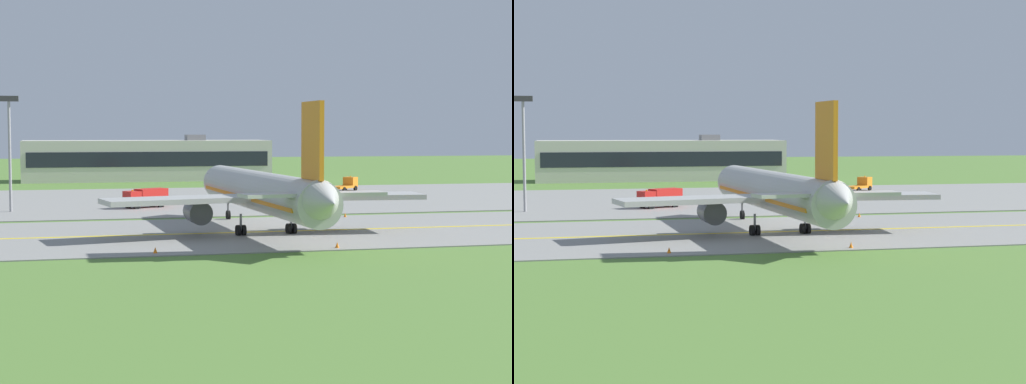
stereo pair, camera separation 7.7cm
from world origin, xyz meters
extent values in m
plane|color=#517A33|center=(0.00, 0.00, 0.00)|extent=(500.00, 500.00, 0.00)
cube|color=gray|center=(0.00, 0.00, 0.05)|extent=(240.00, 28.00, 0.10)
cube|color=gray|center=(10.00, 42.00, 0.05)|extent=(140.00, 52.00, 0.10)
cube|color=yellow|center=(0.00, 0.00, 0.11)|extent=(220.00, 0.60, 0.01)
cylinder|color=#ADADA8|center=(1.49, -0.08, 4.20)|extent=(6.09, 34.18, 4.00)
cone|color=#ADADA8|center=(0.37, 18.08, 4.20)|extent=(3.95, 2.83, 3.80)
cone|color=#ADADA8|center=(2.63, -18.45, 4.60)|extent=(3.59, 3.40, 3.40)
cube|color=orange|center=(1.49, -0.08, 3.70)|extent=(6.00, 31.47, 0.36)
cube|color=#1E232D|center=(0.51, 15.89, 4.90)|extent=(3.50, 2.01, 0.70)
cube|color=#ADADA8|center=(-6.85, -2.80, 3.70)|extent=(15.66, 7.70, 0.50)
cylinder|color=#47474C|center=(-4.98, -0.68, 2.30)|extent=(2.51, 3.54, 2.30)
cylinder|color=black|center=(-5.08, 0.91, 2.30)|extent=(2.11, 0.38, 2.10)
cube|color=#ADADA8|center=(10.11, -1.76, 3.70)|extent=(15.33, 5.95, 0.50)
cylinder|color=#47474C|center=(7.99, 0.12, 2.30)|extent=(2.51, 3.54, 2.30)
cylinder|color=black|center=(7.90, 1.71, 2.30)|extent=(2.11, 0.38, 2.10)
cube|color=orange|center=(2.42, -15.06, 9.45)|extent=(0.67, 4.42, 6.50)
cube|color=#ADADA8|center=(-0.76, -15.45, 5.00)|extent=(6.31, 3.36, 0.30)
cube|color=#ADADA8|center=(5.63, -15.06, 5.00)|extent=(6.10, 2.66, 0.30)
cylinder|color=slate|center=(0.69, 12.89, 1.38)|extent=(0.24, 0.24, 1.65)
cylinder|color=black|center=(0.69, 12.89, 0.55)|extent=(0.42, 1.12, 1.10)
cylinder|color=slate|center=(-0.98, -2.24, 1.38)|extent=(0.24, 0.24, 1.65)
cylinder|color=black|center=(-1.25, -2.26, 0.55)|extent=(0.42, 1.12, 1.10)
cylinder|color=black|center=(-0.70, -2.22, 0.55)|extent=(0.42, 1.12, 1.10)
cylinder|color=slate|center=(4.21, -1.92, 1.38)|extent=(0.24, 0.24, 1.65)
cylinder|color=black|center=(3.94, -1.94, 0.55)|extent=(0.42, 1.12, 1.10)
cylinder|color=black|center=(4.49, -1.90, 0.55)|extent=(0.42, 1.12, 1.10)
cube|color=orange|center=(30.50, 55.41, 1.50)|extent=(2.68, 2.69, 1.80)
cube|color=#1E232D|center=(31.06, 55.93, 1.81)|extent=(1.33, 1.44, 0.81)
cube|color=orange|center=(28.13, 53.26, 0.80)|extent=(4.82, 4.65, 0.40)
cylinder|color=orange|center=(30.50, 55.41, 2.50)|extent=(0.20, 0.20, 0.18)
cylinder|color=black|center=(29.82, 56.15, 0.45)|extent=(0.87, 0.83, 0.90)
cylinder|color=black|center=(31.17, 54.67, 0.45)|extent=(0.87, 0.83, 0.90)
cylinder|color=black|center=(26.74, 53.42, 0.45)|extent=(0.87, 0.83, 0.90)
cylinder|color=black|center=(28.16, 51.86, 0.45)|extent=(0.87, 0.83, 0.90)
cube|color=red|center=(-9.08, 28.80, 1.50)|extent=(2.55, 2.62, 1.80)
cube|color=#1E232D|center=(-9.75, 28.43, 1.81)|extent=(1.00, 1.66, 0.81)
cube|color=red|center=(-6.47, 30.27, 1.60)|extent=(4.69, 3.88, 2.00)
cylinder|color=orange|center=(-9.08, 28.80, 2.50)|extent=(0.20, 0.20, 0.18)
cylinder|color=black|center=(-8.59, 27.93, 0.45)|extent=(0.93, 0.70, 0.90)
cylinder|color=black|center=(-9.57, 29.67, 0.45)|extent=(0.93, 0.70, 0.90)
cylinder|color=black|center=(-5.22, 29.76, 0.45)|extent=(0.93, 0.70, 0.90)
cylinder|color=black|center=(-6.25, 31.59, 0.45)|extent=(0.93, 0.70, 0.90)
cube|color=beige|center=(-0.77, 95.21, 4.21)|extent=(51.05, 13.32, 8.42)
cube|color=#1E232D|center=(-0.77, 88.50, 4.63)|extent=(49.01, 0.10, 3.03)
cube|color=slate|center=(9.44, 95.21, 9.02)|extent=(4.00, 4.00, 1.20)
cylinder|color=gray|center=(-24.44, 27.93, 7.00)|extent=(0.36, 0.36, 14.00)
cube|color=#333333|center=(-24.44, 27.93, 14.35)|extent=(2.40, 0.50, 0.70)
cone|color=orange|center=(-10.40, -12.50, 0.30)|extent=(0.44, 0.44, 0.60)
cone|color=orange|center=(5.40, -12.79, 0.30)|extent=(0.44, 0.44, 0.60)
cone|color=orange|center=(14.67, 12.06, 0.30)|extent=(0.44, 0.44, 0.60)
camera|label=1|loc=(-17.53, -81.40, 10.15)|focal=58.49mm
camera|label=2|loc=(-17.45, -81.42, 10.15)|focal=58.49mm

